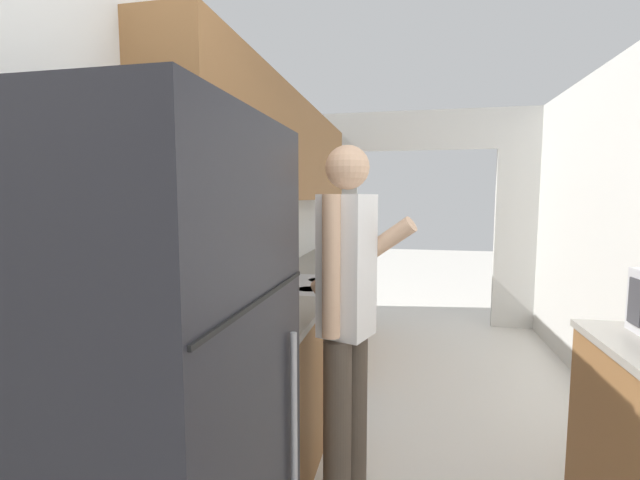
{
  "coord_description": "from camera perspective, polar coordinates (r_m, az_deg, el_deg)",
  "views": [
    {
      "loc": [
        -0.17,
        -0.49,
        1.51
      ],
      "look_at": [
        -0.9,
        3.0,
        1.15
      ],
      "focal_mm": 24.0,
      "sensor_mm": 36.0,
      "label": 1
    }
  ],
  "objects": [
    {
      "name": "counter_left",
      "position": [
        3.47,
        -1.67,
        -11.96
      ],
      "size": [
        0.62,
        3.37,
        0.9
      ],
      "color": "brown",
      "rests_on": "ground_plane"
    },
    {
      "name": "person",
      "position": [
        2.02,
        3.55,
        -10.55
      ],
      "size": [
        0.55,
        0.45,
        1.74
      ],
      "rotation": [
        0.0,
        0.0,
        1.23
      ],
      "color": "#4C4238",
      "rests_on": "ground_plane"
    },
    {
      "name": "refrigerator",
      "position": [
        1.43,
        -21.84,
        -21.55
      ],
      "size": [
        0.72,
        0.8,
        1.73
      ],
      "color": "black",
      "rests_on": "ground_plane"
    },
    {
      "name": "wall_left",
      "position": [
        2.8,
        -9.6,
        5.63
      ],
      "size": [
        0.38,
        7.07,
        2.5
      ],
      "color": "silver",
      "rests_on": "ground_plane"
    },
    {
      "name": "range_oven",
      "position": [
        3.15,
        -3.01,
        -13.74
      ],
      "size": [
        0.66,
        0.73,
        1.04
      ],
      "color": "#B7B7BC",
      "rests_on": "ground_plane"
    },
    {
      "name": "wall_far_with_doorway",
      "position": [
        5.19,
        13.71,
        4.8
      ],
      "size": [
        2.88,
        0.06,
        2.5
      ],
      "color": "silver",
      "rests_on": "ground_plane"
    }
  ]
}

